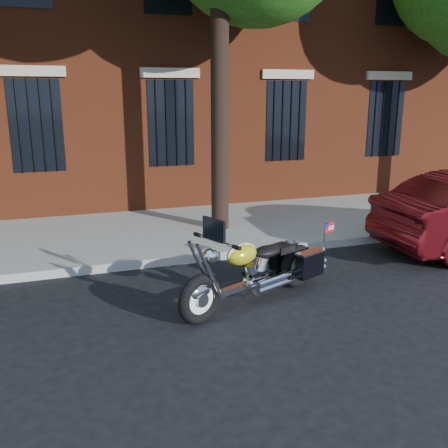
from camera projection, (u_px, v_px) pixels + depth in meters
name	position (u px, v px, depth m)	size (l,w,h in m)	color
ground	(248.00, 286.00, 7.72)	(120.00, 120.00, 0.00)	black
curb	(220.00, 255.00, 8.97)	(40.00, 0.16, 0.15)	gray
sidewalk	(193.00, 229.00, 10.69)	(40.00, 3.60, 0.15)	gray
motorcycle	(260.00, 271.00, 7.03)	(2.63, 1.39, 1.36)	black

